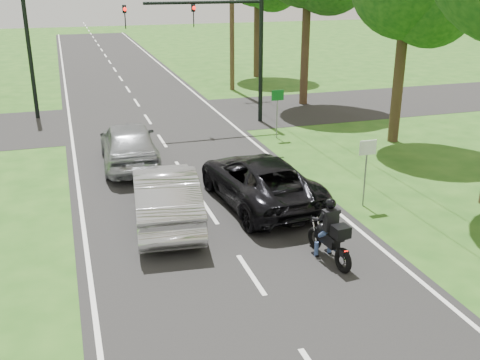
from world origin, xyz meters
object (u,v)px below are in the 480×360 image
object	(u,v)px
traffic_signal	(223,36)
dark_suv	(259,180)
motorcycle_rider	(331,237)
utility_pole_far	(232,4)
sign_white	(367,157)
sign_green	(277,102)
silver_suv	(129,144)
silver_sedan	(165,195)

from	to	relation	value
traffic_signal	dark_suv	bearing A→B (deg)	-99.53
motorcycle_rider	utility_pole_far	bearing A→B (deg)	73.70
dark_suv	sign_white	distance (m)	3.35
traffic_signal	sign_white	bearing A→B (deg)	-82.95
dark_suv	motorcycle_rider	bearing A→B (deg)	91.61
motorcycle_rider	sign_green	world-z (taller)	sign_green
motorcycle_rider	silver_suv	world-z (taller)	silver_suv
motorcycle_rider	sign_white	distance (m)	3.99
dark_suv	sign_green	world-z (taller)	sign_green
dark_suv	silver_suv	distance (m)	5.99
motorcycle_rider	sign_white	world-z (taller)	sign_white
silver_suv	sign_white	xyz separation A→B (m)	(6.42, -6.14, 0.74)
motorcycle_rider	silver_sedan	size ratio (longest dim) A/B	0.39
motorcycle_rider	dark_suv	bearing A→B (deg)	90.15
silver_sedan	sign_green	xyz separation A→B (m)	(6.27, 7.34, 0.76)
dark_suv	traffic_signal	world-z (taller)	traffic_signal
motorcycle_rider	dark_suv	xyz separation A→B (m)	(-0.42, 4.11, 0.10)
utility_pole_far	sign_green	world-z (taller)	utility_pole_far
traffic_signal	utility_pole_far	xyz separation A→B (m)	(2.86, 8.00, 0.95)
motorcycle_rider	sign_white	size ratio (longest dim) A/B	0.92
motorcycle_rider	sign_white	bearing A→B (deg)	42.52
silver_sedan	traffic_signal	distance (m)	11.85
silver_sedan	silver_suv	bearing A→B (deg)	-80.54
utility_pole_far	sign_white	xyz separation A→B (m)	(-1.50, -19.02, -3.49)
sign_green	silver_suv	bearing A→B (deg)	-164.33
dark_suv	sign_white	xyz separation A→B (m)	(3.01, -1.22, 0.83)
dark_suv	silver_suv	bearing A→B (deg)	-59.54
motorcycle_rider	traffic_signal	bearing A→B (deg)	79.24
sign_green	traffic_signal	bearing A→B (deg)	117.38
motorcycle_rider	sign_green	distance (m)	11.28
utility_pole_far	sign_green	distance (m)	11.63
motorcycle_rider	silver_suv	size ratio (longest dim) A/B	0.39
traffic_signal	motorcycle_rider	bearing A→B (deg)	-95.01
motorcycle_rider	utility_pole_far	size ratio (longest dim) A/B	0.20
sign_white	sign_green	world-z (taller)	same
traffic_signal	sign_green	xyz separation A→B (m)	(1.56, -3.02, -2.54)
motorcycle_rider	sign_green	size ratio (longest dim) A/B	0.92
dark_suv	sign_green	distance (m)	7.55
dark_suv	traffic_signal	xyz separation A→B (m)	(1.65, 9.80, 3.37)
traffic_signal	utility_pole_far	world-z (taller)	utility_pole_far
silver_suv	traffic_signal	distance (m)	7.75
traffic_signal	sign_green	bearing A→B (deg)	-62.62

